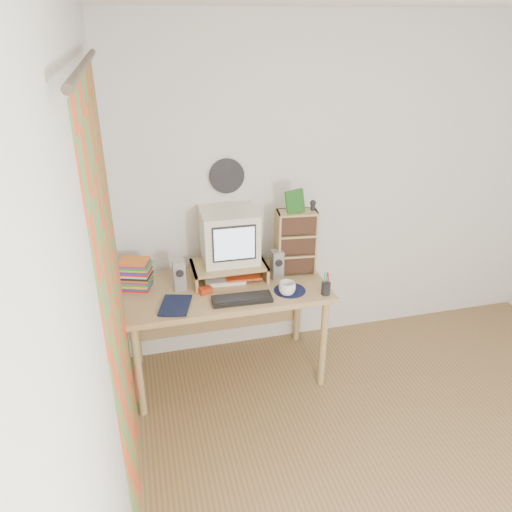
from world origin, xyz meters
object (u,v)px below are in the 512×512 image
keyboard (242,299)px  dvd_stack (135,270)px  crt_monitor (230,237)px  mug (287,288)px  desk (224,298)px  cd_rack (296,242)px  diary (161,304)px

keyboard → dvd_stack: 0.76m
crt_monitor → mug: (0.31, -0.37, -0.26)m
crt_monitor → keyboard: (-0.00, -0.37, -0.29)m
desk → keyboard: size_ratio=3.53×
cd_rack → mug: size_ratio=4.13×
crt_monitor → dvd_stack: 0.69m
keyboard → cd_rack: bearing=35.6°
keyboard → mug: mug is taller
keyboard → diary: 0.53m
mug → keyboard: bearing=-178.3°
desk → keyboard: keyboard is taller
keyboard → diary: size_ratio=1.76×
crt_monitor → dvd_stack: (-0.67, -0.03, -0.16)m
desk → diary: bearing=-152.9°
crt_monitor → cd_rack: 0.48m
crt_monitor → desk: bearing=-128.9°
cd_rack → diary: (-0.99, -0.25, -0.21)m
dvd_stack → diary: size_ratio=1.24×
keyboard → dvd_stack: size_ratio=1.42×
crt_monitor → keyboard: size_ratio=0.97×
crt_monitor → mug: size_ratio=3.35×
desk → cd_rack: bearing=2.1°
cd_rack → mug: bearing=-111.2°
crt_monitor → dvd_stack: size_ratio=1.38×
cd_rack → crt_monitor: bearing=178.2°
desk → dvd_stack: dvd_stack is taller
mug → dvd_stack: bearing=161.0°
crt_monitor → cd_rack: bearing=-6.9°
dvd_stack → cd_rack: (1.13, -0.04, 0.10)m
desk → keyboard: bearing=-76.1°
keyboard → mug: 0.31m
dvd_stack → mug: dvd_stack is taller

